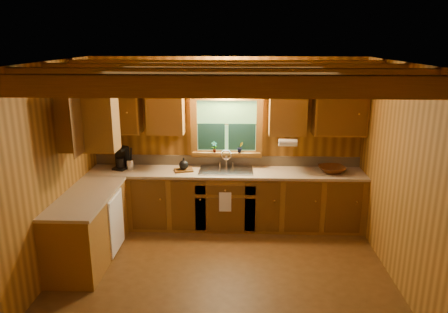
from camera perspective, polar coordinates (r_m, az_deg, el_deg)
room at (r=4.88m, az=-0.36°, el=-3.08°), size 4.20×4.20×4.20m
ceiling_beams at (r=4.64m, az=-0.38°, el=10.97°), size 4.20×2.54×0.18m
base_cabinets at (r=6.43m, az=-4.27°, el=-6.72°), size 4.20×2.22×0.86m
countertop at (r=6.27m, az=-4.22°, el=-2.89°), size 4.20×2.24×0.04m
backsplash at (r=6.78m, az=0.35°, el=-0.56°), size 4.20×0.02×0.16m
dishwasher_panel at (r=6.07m, az=-14.21°, el=-8.56°), size 0.02×0.60×0.80m
upper_cabinets at (r=6.18m, az=-5.05°, el=5.99°), size 4.19×1.77×0.78m
window at (r=6.63m, az=0.35°, el=3.96°), size 1.12×0.08×1.00m
window_sill at (r=6.68m, az=0.33°, el=0.44°), size 1.06×0.14×0.04m
wall_sconce at (r=6.41m, az=0.32°, el=9.32°), size 0.45×0.21×0.17m
paper_towel_roll at (r=6.37m, az=8.55°, el=1.85°), size 0.27×0.11×0.11m
dish_towel at (r=6.34m, az=0.16°, el=-6.11°), size 0.18×0.01×0.30m
sink at (r=6.54m, az=0.27°, el=-2.29°), size 0.82×0.48×0.43m
coffee_maker at (r=6.79m, az=-13.60°, el=-0.17°), size 0.19×0.25×0.35m
utensil_crock at (r=6.74m, az=-12.51°, el=-0.98°), size 0.12×0.12×0.35m
cutting_board at (r=6.54m, az=-5.41°, el=-1.84°), size 0.32×0.26×0.02m
teakettle at (r=6.52m, az=-5.43°, el=-1.12°), size 0.14×0.14×0.18m
wicker_basket at (r=6.63m, az=14.24°, el=-1.70°), size 0.43×0.43×0.10m
potted_plant_left at (r=6.63m, az=-1.31°, el=1.28°), size 0.11×0.09×0.17m
potted_plant_right at (r=6.62m, az=2.18°, el=1.25°), size 0.12×0.11×0.17m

